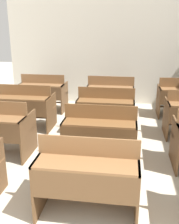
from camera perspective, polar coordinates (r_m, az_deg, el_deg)
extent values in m
cube|color=beige|center=(7.58, 5.32, 13.16)|extent=(6.08, 0.06, 3.01)
cube|color=brown|center=(3.34, -10.16, -14.16)|extent=(0.03, 0.73, 0.74)
cube|color=brown|center=(3.20, 10.29, -15.74)|extent=(0.03, 0.73, 0.74)
cube|color=brown|center=(2.88, -0.78, -11.31)|extent=(1.16, 0.35, 0.03)
cube|color=brown|center=(2.83, -1.32, -16.12)|extent=(1.11, 0.02, 0.33)
cube|color=brown|center=(2.96, -0.28, -7.57)|extent=(1.16, 0.02, 0.23)
cube|color=brown|center=(3.37, 0.38, -12.07)|extent=(1.16, 0.29, 0.03)
cube|color=brown|center=(3.52, 0.37, -16.05)|extent=(1.11, 0.04, 0.04)
cube|color=brown|center=(4.60, -13.10, -5.06)|extent=(0.03, 0.73, 0.74)
cube|color=brown|center=(4.98, -18.33, -2.78)|extent=(1.16, 0.29, 0.03)
cube|color=brown|center=(5.09, -18.02, -5.76)|extent=(1.11, 0.04, 0.04)
cube|color=#52351C|center=(4.43, -4.97, -5.51)|extent=(0.03, 0.73, 0.74)
cube|color=#52351C|center=(4.33, 9.89, -6.32)|extent=(0.03, 0.73, 0.74)
cube|color=brown|center=(4.03, 2.14, -2.45)|extent=(1.16, 0.35, 0.03)
cube|color=#52351C|center=(3.95, 1.84, -5.74)|extent=(1.11, 0.02, 0.33)
cube|color=brown|center=(4.15, 2.41, 0.02)|extent=(1.16, 0.02, 0.23)
cube|color=brown|center=(4.52, 2.68, -3.98)|extent=(1.16, 0.29, 0.03)
cube|color=#52351C|center=(4.63, 2.63, -7.22)|extent=(1.11, 0.04, 0.04)
cube|color=brown|center=(4.38, 18.06, -6.66)|extent=(0.03, 0.73, 0.74)
cube|color=brown|center=(6.15, -18.47, 0.38)|extent=(0.03, 0.73, 0.74)
cube|color=brown|center=(5.74, -8.30, -0.10)|extent=(0.03, 0.73, 0.74)
cube|color=brown|center=(5.66, -14.53, 2.98)|extent=(1.16, 0.35, 0.03)
cube|color=brown|center=(5.56, -15.02, 0.73)|extent=(1.11, 0.02, 0.33)
cube|color=brown|center=(5.77, -14.01, 4.65)|extent=(1.16, 0.02, 0.23)
cube|color=brown|center=(6.10, -12.86, 1.44)|extent=(1.16, 0.29, 0.03)
cube|color=brown|center=(6.18, -12.68, -1.07)|extent=(1.11, 0.04, 0.04)
cube|color=#53361E|center=(5.59, -2.22, -0.41)|extent=(0.03, 0.73, 0.74)
cube|color=#53361E|center=(5.51, 9.45, -0.94)|extent=(0.03, 0.73, 0.74)
cube|color=brown|center=(5.23, 3.46, 2.34)|extent=(1.16, 0.35, 0.03)
cube|color=#53361E|center=(5.13, 3.26, -0.10)|extent=(1.11, 0.02, 0.33)
cube|color=brown|center=(5.36, 3.64, 4.14)|extent=(1.16, 0.02, 0.23)
cube|color=brown|center=(5.71, 3.78, 0.73)|extent=(1.16, 0.29, 0.03)
cube|color=#53361E|center=(5.80, 3.72, -1.94)|extent=(1.11, 0.04, 0.04)
cube|color=brown|center=(5.55, 16.30, -1.27)|extent=(0.03, 0.73, 0.74)
cube|color=brown|center=(7.29, -14.16, 3.43)|extent=(0.03, 0.73, 0.74)
cube|color=brown|center=(6.94, -5.46, 3.18)|extent=(0.03, 0.73, 0.74)
cube|color=brown|center=(6.84, -10.56, 5.78)|extent=(1.16, 0.35, 0.03)
cube|color=brown|center=(6.73, -10.92, 3.98)|extent=(1.11, 0.02, 0.33)
cube|color=brown|center=(6.97, -10.19, 7.11)|extent=(1.16, 0.02, 0.23)
cube|color=brown|center=(7.28, -9.41, 4.32)|extent=(1.16, 0.29, 0.03)
cube|color=brown|center=(7.35, -9.30, 2.18)|extent=(1.11, 0.04, 0.04)
cube|color=brown|center=(6.81, -0.18, 2.97)|extent=(0.03, 0.73, 0.74)
cube|color=brown|center=(6.74, 9.40, 2.57)|extent=(0.03, 0.73, 0.74)
cube|color=brown|center=(6.48, 4.54, 5.37)|extent=(1.16, 0.35, 0.03)
cube|color=brown|center=(6.36, 4.40, 3.46)|extent=(1.11, 0.02, 0.33)
cube|color=brown|center=(6.62, 4.67, 6.77)|extent=(1.16, 0.02, 0.23)
cube|color=brown|center=(6.95, 4.73, 3.84)|extent=(1.16, 0.29, 0.03)
cube|color=brown|center=(7.02, 4.67, 1.61)|extent=(1.11, 0.04, 0.04)
cube|color=brown|center=(6.80, 14.73, 2.35)|extent=(0.03, 0.73, 0.74)
cube|color=brown|center=(7.16, 18.93, 0.98)|extent=(1.11, 0.04, 0.04)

